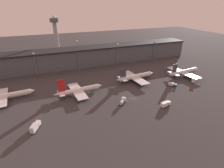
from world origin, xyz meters
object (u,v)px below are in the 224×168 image
Objects in this scene: airplane_2 at (135,77)px; service_vehicle_3 at (172,84)px; control_tower at (56,35)px; airplane_0 at (3,97)px; service_vehicle_4 at (123,101)px; airplane_1 at (79,90)px; service_vehicle_0 at (165,104)px; airplane_3 at (184,72)px; service_vehicle_2 at (193,80)px; service_vehicle_1 at (35,127)px.

airplane_2 is 29.04m from service_vehicle_3.
service_vehicle_3 is at bearing -56.09° from control_tower.
airplane_0 reaches higher than service_vehicle_4.
service_vehicle_4 is at bearing -77.58° from control_tower.
airplane_0 is 1.11× the size of airplane_1.
service_vehicle_4 reaches higher than service_vehicle_0.
service_vehicle_3 is at bearing -154.24° from airplane_3.
service_vehicle_2 is 142.46m from control_tower.
service_vehicle_3 is (20.67, -20.33, -1.66)m from airplane_2.
service_vehicle_0 is (45.58, -35.83, -1.19)m from airplane_1.
service_vehicle_4 is (69.92, -32.53, -1.14)m from airplane_0.
service_vehicle_2 reaches higher than service_vehicle_3.
airplane_2 reaches higher than service_vehicle_1.
airplane_0 is 6.68× the size of service_vehicle_3.
airplane_2 reaches higher than airplane_0.
service_vehicle_3 is (68.64, -14.24, -1.41)m from airplane_1.
service_vehicle_4 is at bearing -56.61° from service_vehicle_1.
control_tower is (-71.12, 105.81, 25.28)m from service_vehicle_3.
airplane_0 is 1.08× the size of airplane_3.
airplane_1 is at bearing -88.45° from control_tower.
control_tower is at bearing 89.56° from service_vehicle_2.
airplane_1 is 5.63× the size of service_vehicle_4.
service_vehicle_2 is at bearing -36.80° from service_vehicle_4.
service_vehicle_3 is at bearing -33.15° from service_vehicle_4.
service_vehicle_3 is 129.98m from control_tower.
airplane_1 is at bearing 129.43° from service_vehicle_2.
airplane_1 is at bearing -177.76° from airplane_2.
control_tower is at bearing 14.07° from service_vehicle_1.
service_vehicle_4 is at bearing -166.75° from airplane_3.
service_vehicle_0 reaches higher than service_vehicle_3.
service_vehicle_2 is (117.42, 14.82, -0.02)m from service_vehicle_1.
control_tower is at bearing 58.50° from service_vehicle_4.
control_tower is at bearing 56.40° from airplane_0.
airplane_1 is (47.19, -9.57, 0.03)m from airplane_0.
airplane_3 is (44.81, -5.96, -0.13)m from airplane_2.
service_vehicle_0 is 138.46m from control_tower.
control_tower is at bearing 168.13° from service_vehicle_3.
airplane_1 is 4.49× the size of service_vehicle_1.
control_tower is at bearing 96.59° from service_vehicle_0.
airplane_2 is 84.15m from service_vehicle_1.
service_vehicle_2 is 0.13× the size of control_tower.
airplane_1 is 90.35m from service_vehicle_2.
airplane_1 is 4.58× the size of service_vehicle_0.
airplane_0 is 6.54× the size of service_vehicle_2.
service_vehicle_0 is at bearing 164.69° from service_vehicle_2.
service_vehicle_0 is 1.28× the size of service_vehicle_2.
airplane_0 is 138.47m from service_vehicle_2.
airplane_0 is 95.22m from airplane_2.
service_vehicle_3 is 0.13× the size of control_tower.
service_vehicle_1 is 1.31× the size of service_vehicle_2.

